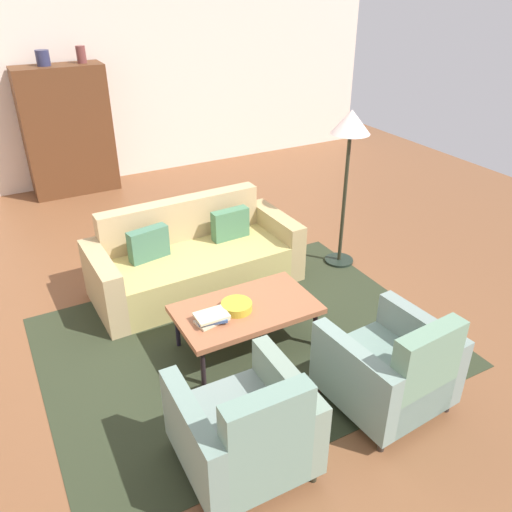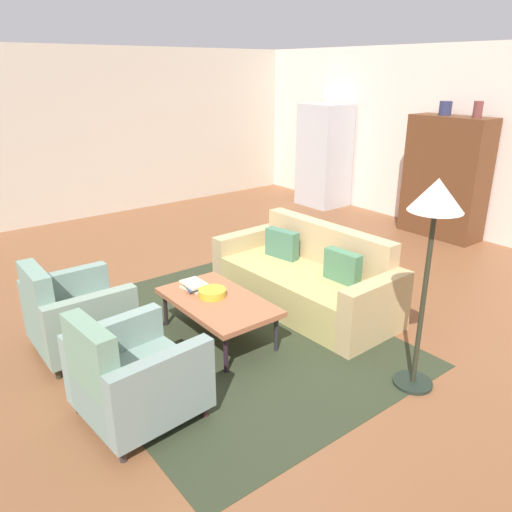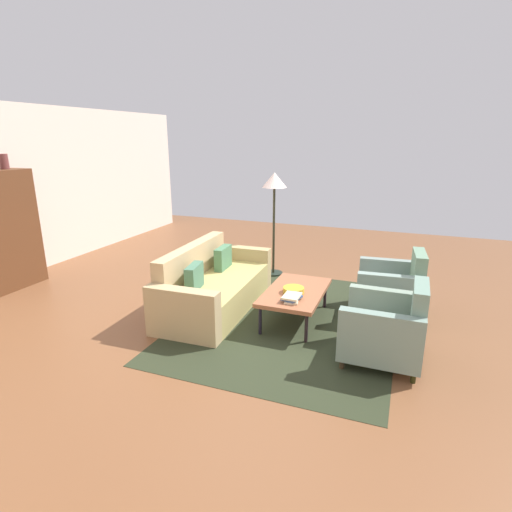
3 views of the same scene
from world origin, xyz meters
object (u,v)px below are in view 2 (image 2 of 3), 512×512
cabinet (446,178)px  vase_tall (445,108)px  floor_lamp (434,216)px  coffee_table (218,303)px  vase_round (478,109)px  refrigerator (324,156)px  armchair_right (130,379)px  couch (308,280)px  armchair_left (73,317)px  fruit_bowl (212,293)px  book_stack (194,285)px

cabinet → vase_tall: vase_tall is taller
floor_lamp → cabinet: bearing=120.4°
coffee_table → vase_round: size_ratio=5.37×
cabinet → refrigerator: bearing=-177.6°
armchair_right → cabinet: (-1.14, 5.67, 0.56)m
couch → armchair_left: (-0.60, -2.35, 0.06)m
armchair_left → fruit_bowl: 1.28m
book_stack → floor_lamp: bearing=24.1°
armchair_right → coffee_table: bearing=113.1°
book_stack → cabinet: bearing=92.4°
vase_round → fruit_bowl: bearing=-88.8°
coffee_table → armchair_right: armchair_right is taller
fruit_bowl → refrigerator: (-2.90, 4.40, 0.48)m
fruit_bowl → cabinet: (-0.44, 4.50, 0.46)m
book_stack → floor_lamp: floor_lamp is taller
couch → vase_round: 3.69m
couch → cabinet: (-0.53, 3.32, 0.61)m
armchair_right → cabinet: cabinet is taller
vase_round → armchair_right: bearing=-82.1°
refrigerator → vase_tall: bearing=2.5°
vase_tall → floor_lamp: 4.36m
vase_tall → coffee_table: bearing=-81.4°
armchair_left → book_stack: armchair_left is taller
couch → vase_round: vase_round is taller
floor_lamp → armchair_left: bearing=-138.1°
coffee_table → couch: bearing=90.1°
vase_round → cabinet: bearing=179.2°
cabinet → book_stack: bearing=-87.6°
book_stack → armchair_right: bearing=-49.8°
vase_tall → refrigerator: (-2.31, -0.10, -0.97)m
armchair_left → floor_lamp: bearing=42.5°
fruit_bowl → refrigerator: bearing=123.4°
refrigerator → vase_round: bearing=2.0°
vase_tall → couch: bearing=-78.4°
couch → coffee_table: (0.00, -1.19, 0.08)m
fruit_bowl → floor_lamp: (1.71, 0.83, 1.00)m
couch → cabinet: size_ratio=1.18×
armchair_left → vase_round: bearing=86.4°
armchair_right → fruit_bowl: 1.36m
coffee_table → vase_round: bearing=92.3°
coffee_table → cabinet: 4.57m
armchair_right → floor_lamp: 2.50m
armchair_left → vase_round: size_ratio=3.93×
floor_lamp → couch: bearing=167.7°
fruit_bowl → book_stack: same height
armchair_right → fruit_bowl: bearing=116.4°
coffee_table → floor_lamp: (1.63, 0.83, 1.07)m
armchair_right → vase_round: bearing=93.5°
armchair_right → fruit_bowl: size_ratio=3.34×
coffee_table → refrigerator: 5.35m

